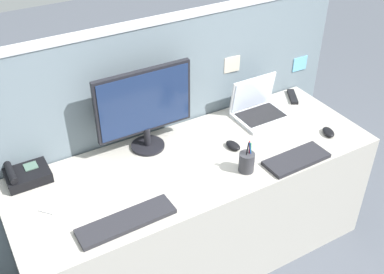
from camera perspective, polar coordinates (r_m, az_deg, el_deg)
name	(u,v)px	position (r m, az deg, el deg)	size (l,w,h in m)	color
ground_plane	(196,252)	(3.02, 0.49, -13.85)	(10.00, 10.00, 0.00)	#4C515B
desk	(196,209)	(2.75, 0.53, -8.83)	(2.01, 0.72, 0.73)	#ADA89E
cubicle_divider	(163,129)	(2.82, -3.59, 1.02)	(2.37, 0.08, 1.39)	slate
desktop_monitor	(145,105)	(2.48, -5.83, 3.86)	(0.54, 0.19, 0.47)	black
laptop	(258,107)	(2.88, 8.06, 3.63)	(0.31, 0.25, 0.24)	silver
desk_phone	(26,174)	(2.51, -19.61, -4.34)	(0.21, 0.18, 0.09)	black
keyboard_main	(296,159)	(2.56, 12.65, -2.68)	(0.36, 0.15, 0.02)	#232328
keyboard_spare	(126,221)	(2.17, -8.02, -10.15)	(0.46, 0.13, 0.02)	#232328
computer_mouse_right_hand	(233,145)	(2.60, 5.04, -1.03)	(0.06, 0.10, 0.03)	black
computer_mouse_left_hand	(328,132)	(2.81, 16.33, 0.59)	(0.06, 0.10, 0.03)	black
pen_cup	(247,162)	(2.42, 6.70, -3.04)	(0.08, 0.08, 0.18)	#333338
cell_phone_white_slab	(54,202)	(2.35, -16.46, -7.65)	(0.08, 0.15, 0.01)	silver
tv_remote	(293,97)	(3.12, 12.19, 4.84)	(0.04, 0.17, 0.02)	black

